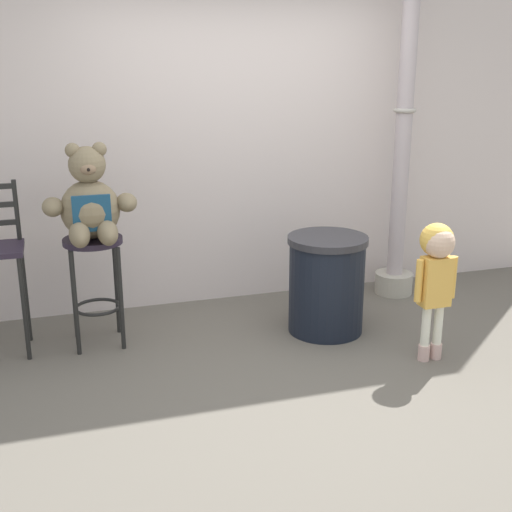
% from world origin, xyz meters
% --- Properties ---
extents(ground_plane, '(24.00, 24.00, 0.00)m').
position_xyz_m(ground_plane, '(0.00, 0.00, 0.00)').
color(ground_plane, '#615C52').
extents(building_wall, '(6.48, 0.30, 3.73)m').
position_xyz_m(building_wall, '(0.00, 1.75, 1.87)').
color(building_wall, beige).
rests_on(building_wall, ground_plane).
extents(bar_stool_with_teddy, '(0.41, 0.41, 0.79)m').
position_xyz_m(bar_stool_with_teddy, '(-1.18, 0.97, 0.57)').
color(bar_stool_with_teddy, '#271F2E').
rests_on(bar_stool_with_teddy, ground_plane).
extents(teddy_bear, '(0.63, 0.57, 0.66)m').
position_xyz_m(teddy_bear, '(-1.18, 0.94, 1.03)').
color(teddy_bear, '#7D6E52').
rests_on(teddy_bear, bar_stool_with_teddy).
extents(child_walking, '(0.30, 0.24, 0.96)m').
position_xyz_m(child_walking, '(0.96, 0.03, 0.69)').
color(child_walking, beige).
rests_on(child_walking, ground_plane).
extents(trash_bin, '(0.59, 0.59, 0.74)m').
position_xyz_m(trash_bin, '(0.47, 0.70, 0.37)').
color(trash_bin, black).
rests_on(trash_bin, ground_plane).
extents(lamppost, '(0.32, 0.32, 2.71)m').
position_xyz_m(lamppost, '(1.37, 1.29, 1.07)').
color(lamppost, '#AEA899').
rests_on(lamppost, ground_plane).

